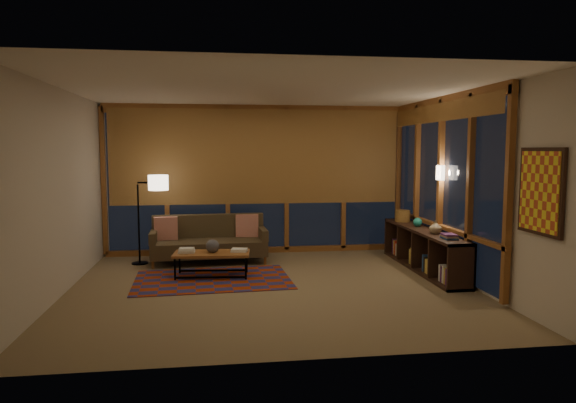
{
  "coord_description": "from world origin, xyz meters",
  "views": [
    {
      "loc": [
        -0.72,
        -6.91,
        1.89
      ],
      "look_at": [
        0.32,
        0.61,
        1.13
      ],
      "focal_mm": 32.0,
      "sensor_mm": 36.0,
      "label": 1
    }
  ],
  "objects": [
    {
      "name": "area_rug",
      "position": [
        -0.81,
        0.52,
        0.01
      ],
      "size": [
        2.31,
        1.6,
        0.01
      ],
      "primitive_type": "cube",
      "rotation": [
        0.0,
        0.0,
        0.05
      ],
      "color": "#902C0B",
      "rests_on": "floor"
    },
    {
      "name": "shelf_book_stack",
      "position": [
        2.49,
        -0.18,
        0.69
      ],
      "size": [
        0.24,
        0.28,
        0.07
      ],
      "primitive_type": null,
      "rotation": [
        0.0,
        0.0,
        0.33
      ],
      "color": "white",
      "rests_on": "bookshelf"
    },
    {
      "name": "window_wall_right",
      "position": [
        2.68,
        0.6,
        1.35
      ],
      "size": [
        0.16,
        3.7,
        2.6
      ],
      "primitive_type": null,
      "color": "brown",
      "rests_on": "walls"
    },
    {
      "name": "bookshelf",
      "position": [
        2.49,
        0.7,
        0.33
      ],
      "size": [
        0.4,
        2.6,
        0.65
      ],
      "primitive_type": null,
      "color": "black",
      "rests_on": "floor"
    },
    {
      "name": "teal_bowl",
      "position": [
        2.49,
        0.97,
        0.72
      ],
      "size": [
        0.17,
        0.17,
        0.15
      ],
      "primitive_type": "sphere",
      "rotation": [
        0.0,
        0.0,
        -0.18
      ],
      "color": "#1C8475",
      "rests_on": "bookshelf"
    },
    {
      "name": "vase",
      "position": [
        2.49,
        0.28,
        0.75
      ],
      "size": [
        0.21,
        0.21,
        0.19
      ],
      "primitive_type": "imported",
      "rotation": [
        0.0,
        0.0,
        0.11
      ],
      "color": "tan",
      "rests_on": "bookshelf"
    },
    {
      "name": "basket",
      "position": [
        2.47,
        1.6,
        0.75
      ],
      "size": [
        0.32,
        0.32,
        0.2
      ],
      "primitive_type": "cylinder",
      "rotation": [
        0.0,
        0.0,
        -0.24
      ],
      "color": "olive",
      "rests_on": "bookshelf"
    },
    {
      "name": "pillow_right",
      "position": [
        -0.22,
        1.92,
        0.58
      ],
      "size": [
        0.4,
        0.17,
        0.39
      ],
      "primitive_type": null,
      "rotation": [
        0.0,
        0.0,
        -0.11
      ],
      "color": "#B42011",
      "rests_on": "sofa"
    },
    {
      "name": "wall_art",
      "position": [
        2.71,
        -1.85,
        1.45
      ],
      "size": [
        0.06,
        0.74,
        0.94
      ],
      "primitive_type": null,
      "color": "#C54523",
      "rests_on": "walls"
    },
    {
      "name": "sofa",
      "position": [
        -0.87,
        1.69,
        0.39
      ],
      "size": [
        1.93,
        0.85,
        0.78
      ],
      "primitive_type": null,
      "rotation": [
        0.0,
        0.0,
        0.05
      ],
      "color": "#473D2A",
      "rests_on": "floor"
    },
    {
      "name": "book_stack_b",
      "position": [
        -0.41,
        0.69,
        0.4
      ],
      "size": [
        0.29,
        0.25,
        0.05
      ],
      "primitive_type": null,
      "rotation": [
        0.0,
        0.0,
        -0.21
      ],
      "color": "white",
      "rests_on": "coffee_table"
    },
    {
      "name": "ceiling",
      "position": [
        0.0,
        0.0,
        2.7
      ],
      "size": [
        5.5,
        5.0,
        0.01
      ],
      "primitive_type": "cube",
      "color": "silver",
      "rests_on": "walls"
    },
    {
      "name": "pillow_left",
      "position": [
        -1.59,
        1.77,
        0.58
      ],
      "size": [
        0.4,
        0.17,
        0.39
      ],
      "primitive_type": null,
      "rotation": [
        0.0,
        0.0,
        0.11
      ],
      "color": "#B42011",
      "rests_on": "sofa"
    },
    {
      "name": "wall_sconce",
      "position": [
        2.62,
        0.45,
        1.55
      ],
      "size": [
        0.12,
        0.18,
        0.22
      ],
      "primitive_type": null,
      "color": "#FDE4C2",
      "rests_on": "walls"
    },
    {
      "name": "floor_lamp",
      "position": [
        -2.03,
        1.77,
        0.75
      ],
      "size": [
        0.54,
        0.4,
        1.49
      ],
      "primitive_type": null,
      "rotation": [
        0.0,
        0.0,
        -0.16
      ],
      "color": "black",
      "rests_on": "floor"
    },
    {
      "name": "book_stack_a",
      "position": [
        -1.19,
        0.74,
        0.41
      ],
      "size": [
        0.26,
        0.21,
        0.07
      ],
      "primitive_type": null,
      "rotation": [
        0.0,
        0.0,
        -0.04
      ],
      "color": "white",
      "rests_on": "coffee_table"
    },
    {
      "name": "coffee_table",
      "position": [
        -0.82,
        0.7,
        0.19
      ],
      "size": [
        1.16,
        0.6,
        0.37
      ],
      "primitive_type": null,
      "rotation": [
        0.0,
        0.0,
        -0.08
      ],
      "color": "brown",
      "rests_on": "floor"
    },
    {
      "name": "window_wall_back",
      "position": [
        0.0,
        2.43,
        1.35
      ],
      "size": [
        5.3,
        0.16,
        2.6
      ],
      "primitive_type": null,
      "color": "brown",
      "rests_on": "walls"
    },
    {
      "name": "walls",
      "position": [
        0.0,
        0.0,
        1.35
      ],
      "size": [
        5.51,
        5.01,
        2.7
      ],
      "color": "beige",
      "rests_on": "floor"
    },
    {
      "name": "floor",
      "position": [
        0.0,
        0.0,
        0.0
      ],
      "size": [
        5.5,
        5.0,
        0.01
      ],
      "primitive_type": "cube",
      "color": "olive",
      "rests_on": "ground"
    },
    {
      "name": "ceramic_pot",
      "position": [
        -0.81,
        0.7,
        0.47
      ],
      "size": [
        0.25,
        0.25,
        0.2
      ],
      "primitive_type": "sphere",
      "rotation": [
        0.0,
        0.0,
        -0.3
      ],
      "color": "black",
      "rests_on": "coffee_table"
    }
  ]
}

